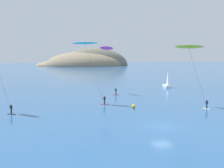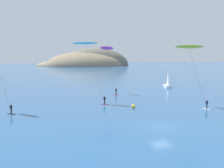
{
  "view_description": "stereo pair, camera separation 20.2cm",
  "coord_description": "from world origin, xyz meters",
  "px_view_note": "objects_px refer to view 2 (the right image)",
  "views": [
    {
      "loc": [
        -18.62,
        -32.55,
        9.6
      ],
      "look_at": [
        -0.78,
        17.85,
        4.0
      ],
      "focal_mm": 45.0,
      "sensor_mm": 36.0,
      "label": 1
    },
    {
      "loc": [
        -18.43,
        -32.62,
        9.6
      ],
      "look_at": [
        -0.78,
        17.85,
        4.0
      ],
      "focal_mm": 45.0,
      "sensor_mm": 36.0,
      "label": 2
    }
  ],
  "objects_px": {
    "kitesurfer_magenta": "(107,52)",
    "marker_buoy": "(133,106)",
    "kitesurfer_cyan": "(86,48)",
    "kitesurfer_yellow": "(190,50)",
    "sailboat_near": "(167,85)"
  },
  "relations": [
    {
      "from": "kitesurfer_cyan",
      "to": "kitesurfer_yellow",
      "type": "distance_m",
      "value": 19.72
    },
    {
      "from": "sailboat_near",
      "to": "kitesurfer_cyan",
      "type": "relative_size",
      "value": 0.49
    },
    {
      "from": "kitesurfer_yellow",
      "to": "marker_buoy",
      "type": "xyz_separation_m",
      "value": [
        -10.5,
        1.6,
        -10.03
      ]
    },
    {
      "from": "kitesurfer_magenta",
      "to": "kitesurfer_cyan",
      "type": "bearing_deg",
      "value": -124.85
    },
    {
      "from": "sailboat_near",
      "to": "kitesurfer_magenta",
      "type": "relative_size",
      "value": 0.51
    },
    {
      "from": "kitesurfer_yellow",
      "to": "marker_buoy",
      "type": "bearing_deg",
      "value": 171.32
    },
    {
      "from": "kitesurfer_magenta",
      "to": "kitesurfer_yellow",
      "type": "bearing_deg",
      "value": -68.13
    },
    {
      "from": "sailboat_near",
      "to": "marker_buoy",
      "type": "distance_m",
      "value": 35.23
    },
    {
      "from": "kitesurfer_magenta",
      "to": "marker_buoy",
      "type": "height_order",
      "value": "kitesurfer_magenta"
    },
    {
      "from": "kitesurfer_cyan",
      "to": "kitesurfer_magenta",
      "type": "bearing_deg",
      "value": 55.15
    },
    {
      "from": "sailboat_near",
      "to": "kitesurfer_cyan",
      "type": "height_order",
      "value": "kitesurfer_cyan"
    },
    {
      "from": "kitesurfer_magenta",
      "to": "sailboat_near",
      "type": "bearing_deg",
      "value": 18.06
    },
    {
      "from": "kitesurfer_cyan",
      "to": "kitesurfer_magenta",
      "type": "distance_m",
      "value": 14.47
    },
    {
      "from": "kitesurfer_cyan",
      "to": "kitesurfer_yellow",
      "type": "xyz_separation_m",
      "value": [
        17.02,
        -9.95,
        -0.54
      ]
    },
    {
      "from": "marker_buoy",
      "to": "kitesurfer_cyan",
      "type": "bearing_deg",
      "value": 128.0
    }
  ]
}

